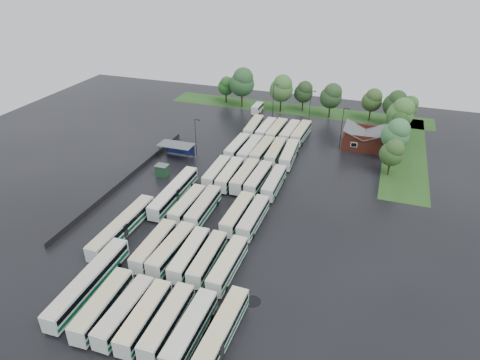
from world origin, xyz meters
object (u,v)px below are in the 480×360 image
(artic_bus_east, at_px, (216,343))
(minibus, at_px, (257,108))
(brick_building, at_px, (364,140))
(artic_bus_west_a, at_px, (89,282))

(artic_bus_east, height_order, minibus, artic_bus_east)
(brick_building, xyz_separation_m, minibus, (-32.46, 15.56, -0.45))
(artic_bus_east, xyz_separation_m, minibus, (-20.74, 85.13, -0.38))
(artic_bus_west_a, bearing_deg, brick_building, 61.65)
(artic_bus_east, bearing_deg, minibus, 105.18)
(brick_building, xyz_separation_m, artic_bus_east, (-11.72, -69.58, -0.07))
(brick_building, distance_m, artic_bus_east, 70.56)
(minibus, bearing_deg, brick_building, -24.79)
(brick_building, relative_size, minibus, 1.72)
(brick_building, distance_m, artic_bus_west_a, 73.39)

